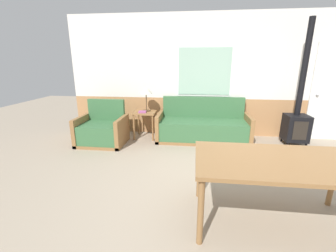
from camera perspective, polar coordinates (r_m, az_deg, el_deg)
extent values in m
plane|color=gray|center=(3.18, 19.00, -16.86)|extent=(16.00, 16.00, 0.00)
cube|color=#AD7A4C|center=(5.43, 13.95, 2.27)|extent=(7.20, 0.06, 0.86)
cube|color=silver|center=(5.28, 14.97, 16.63)|extent=(7.20, 0.06, 1.84)
cube|color=white|center=(5.21, 9.23, 13.51)|extent=(1.23, 0.01, 1.11)
cube|color=#99BCA8|center=(5.20, 9.23, 13.51)|extent=(1.15, 0.02, 1.03)
cube|color=olive|center=(5.03, 8.67, -3.29)|extent=(1.98, 0.79, 0.06)
cube|color=#38663D|center=(4.94, 8.79, -0.91)|extent=(1.82, 0.71, 0.39)
cube|color=#38663D|center=(5.19, 8.88, 4.77)|extent=(1.82, 0.10, 0.47)
cube|color=olive|center=(5.00, -2.14, -0.03)|extent=(0.08, 0.79, 0.59)
cube|color=olive|center=(5.07, 19.59, -0.75)|extent=(0.08, 0.79, 0.59)
cube|color=olive|center=(4.98, -16.21, -3.98)|extent=(0.96, 0.76, 0.06)
cube|color=#38663D|center=(4.89, -16.50, -1.63)|extent=(0.80, 0.68, 0.38)
cube|color=#38663D|center=(5.10, -15.35, 4.03)|extent=(0.80, 0.10, 0.45)
cube|color=olive|center=(5.08, -21.00, -0.91)|extent=(0.08, 0.76, 0.58)
cube|color=olive|center=(4.74, -11.56, -1.33)|extent=(0.08, 0.76, 0.58)
cube|color=olive|center=(5.05, -5.85, 3.44)|extent=(0.48, 0.48, 0.03)
cylinder|color=olive|center=(4.98, -8.63, -0.41)|extent=(0.04, 0.04, 0.57)
cylinder|color=olive|center=(4.88, -3.89, -0.58)|extent=(0.04, 0.04, 0.57)
cylinder|color=olive|center=(5.37, -7.46, 0.85)|extent=(0.04, 0.04, 0.57)
cylinder|color=olive|center=(5.28, -3.05, 0.71)|extent=(0.04, 0.04, 0.57)
cylinder|color=#4C3823|center=(5.12, -5.46, 3.92)|extent=(0.18, 0.18, 0.02)
cylinder|color=#4C3823|center=(5.08, -5.52, 6.08)|extent=(0.02, 0.02, 0.37)
cone|color=beige|center=(5.04, -5.60, 9.04)|extent=(0.29, 0.29, 0.15)
cube|color=#994C84|center=(4.98, -6.52, 3.59)|extent=(0.18, 0.17, 0.03)
cube|color=olive|center=(2.55, 26.54, -8.12)|extent=(1.69, 0.91, 0.04)
cylinder|color=olive|center=(2.24, 8.28, -20.81)|extent=(0.06, 0.06, 0.69)
cylinder|color=olive|center=(2.91, 7.99, -11.41)|extent=(0.06, 0.06, 0.69)
cylinder|color=olive|center=(3.35, 36.42, -10.82)|extent=(0.06, 0.06, 0.69)
cylinder|color=black|center=(5.19, 28.06, -4.22)|extent=(0.04, 0.04, 0.10)
cylinder|color=black|center=(5.33, 31.61, -4.24)|extent=(0.04, 0.04, 0.10)
cylinder|color=black|center=(5.48, 26.87, -3.04)|extent=(0.04, 0.04, 0.10)
cylinder|color=black|center=(5.62, 30.26, -3.09)|extent=(0.04, 0.04, 0.10)
cube|color=black|center=(5.31, 29.67, -0.39)|extent=(0.44, 0.42, 0.54)
cube|color=black|center=(5.13, 30.54, -1.06)|extent=(0.27, 0.01, 0.38)
cylinder|color=black|center=(5.19, 31.34, 12.42)|extent=(0.11, 0.11, 1.84)
cube|color=white|center=(5.98, 36.27, 6.83)|extent=(0.89, 0.04, 2.08)
sphere|color=silver|center=(5.80, 33.71, 6.63)|extent=(0.06, 0.06, 0.06)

